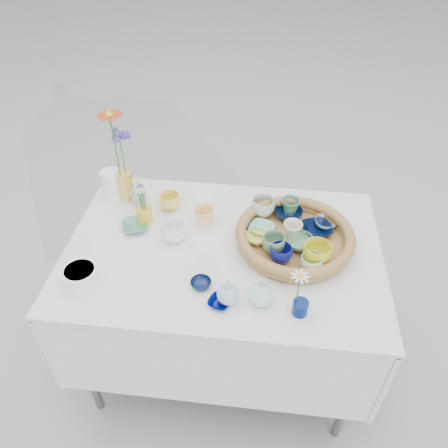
# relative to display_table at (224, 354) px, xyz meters

# --- Properties ---
(ground) EXTENTS (80.00, 80.00, 0.00)m
(ground) POSITION_rel_display_table_xyz_m (0.00, 0.00, 0.00)
(ground) COLOR #A4A49B
(display_table) EXTENTS (1.26, 0.86, 0.77)m
(display_table) POSITION_rel_display_table_xyz_m (0.00, 0.00, 0.00)
(display_table) COLOR silver
(display_table) RESTS_ON ground
(wicker_tray) EXTENTS (0.47, 0.47, 0.08)m
(wicker_tray) POSITION_rel_display_table_xyz_m (0.28, 0.05, 0.80)
(wicker_tray) COLOR brown
(wicker_tray) RESTS_ON display_table
(tray_ceramic_0) EXTENTS (0.15, 0.15, 0.04)m
(tray_ceramic_0) POSITION_rel_display_table_xyz_m (0.26, 0.20, 0.80)
(tray_ceramic_0) COLOR #0A173C
(tray_ceramic_0) RESTS_ON wicker_tray
(tray_ceramic_1) EXTENTS (0.15, 0.15, 0.03)m
(tray_ceramic_1) POSITION_rel_display_table_xyz_m (0.37, 0.12, 0.80)
(tray_ceramic_1) COLOR black
(tray_ceramic_1) RESTS_ON wicker_tray
(tray_ceramic_2) EXTENTS (0.13, 0.13, 0.09)m
(tray_ceramic_2) POSITION_rel_display_table_xyz_m (0.36, -0.06, 0.83)
(tray_ceramic_2) COLOR yellow
(tray_ceramic_2) RESTS_ON wicker_tray
(tray_ceramic_3) EXTENTS (0.13, 0.13, 0.04)m
(tray_ceramic_3) POSITION_rel_display_table_xyz_m (0.30, 0.02, 0.80)
(tray_ceramic_3) COLOR #5E9973
(tray_ceramic_3) RESTS_ON wicker_tray
(tray_ceramic_4) EXTENTS (0.12, 0.12, 0.07)m
(tray_ceramic_4) POSITION_rel_display_table_xyz_m (0.20, -0.02, 0.82)
(tray_ceramic_4) COLOR #66916A
(tray_ceramic_4) RESTS_ON wicker_tray
(tray_ceramic_5) EXTENTS (0.13, 0.13, 0.02)m
(tray_ceramic_5) POSITION_rel_display_table_xyz_m (0.15, 0.10, 0.80)
(tray_ceramic_5) COLOR #86C6A7
(tray_ceramic_5) RESTS_ON wicker_tray
(tray_ceramic_6) EXTENTS (0.10, 0.10, 0.08)m
(tray_ceramic_6) POSITION_rel_display_table_xyz_m (0.15, 0.20, 0.82)
(tray_ceramic_6) COLOR silver
(tray_ceramic_6) RESTS_ON wicker_tray
(tray_ceramic_7) EXTENTS (0.09, 0.09, 0.07)m
(tray_ceramic_7) POSITION_rel_display_table_xyz_m (0.27, 0.07, 0.82)
(tray_ceramic_7) COLOR #EAE3C5
(tray_ceramic_7) RESTS_ON wicker_tray
(tray_ceramic_8) EXTENTS (0.12, 0.12, 0.03)m
(tray_ceramic_8) POSITION_rel_display_table_xyz_m (0.41, 0.16, 0.80)
(tray_ceramic_8) COLOR #97B7D1
(tray_ceramic_8) RESTS_ON wicker_tray
(tray_ceramic_9) EXTENTS (0.10, 0.10, 0.07)m
(tray_ceramic_9) POSITION_rel_display_table_xyz_m (0.23, -0.07, 0.82)
(tray_ceramic_9) COLOR navy
(tray_ceramic_9) RESTS_ON wicker_tray
(tray_ceramic_10) EXTENTS (0.12, 0.12, 0.03)m
(tray_ceramic_10) POSITION_rel_display_table_xyz_m (0.13, 0.03, 0.80)
(tray_ceramic_10) COLOR #D6CF56
(tray_ceramic_10) RESTS_ON wicker_tray
(tray_ceramic_11) EXTENTS (0.11, 0.11, 0.07)m
(tray_ceramic_11) POSITION_rel_display_table_xyz_m (0.34, -0.10, 0.82)
(tray_ceramic_11) COLOR #A5D0C7
(tray_ceramic_11) RESTS_ON wicker_tray
(tray_ceramic_12) EXTENTS (0.10, 0.10, 0.07)m
(tray_ceramic_12) POSITION_rel_display_table_xyz_m (0.26, 0.23, 0.82)
(tray_ceramic_12) COLOR #41815D
(tray_ceramic_12) RESTS_ON wicker_tray
(loose_ceramic_0) EXTENTS (0.09, 0.09, 0.07)m
(loose_ceramic_0) POSITION_rel_display_table_xyz_m (-0.26, 0.22, 0.80)
(loose_ceramic_0) COLOR yellow
(loose_ceramic_0) RESTS_ON display_table
(loose_ceramic_1) EXTENTS (0.09, 0.09, 0.08)m
(loose_ceramic_1) POSITION_rel_display_table_xyz_m (-0.10, 0.14, 0.80)
(loose_ceramic_1) COLOR #FFCE7E
(loose_ceramic_1) RESTS_ON display_table
(loose_ceramic_2) EXTENTS (0.14, 0.14, 0.03)m
(loose_ceramic_2) POSITION_rel_display_table_xyz_m (-0.38, 0.07, 0.78)
(loose_ceramic_2) COLOR #4B8F74
(loose_ceramic_2) RESTS_ON display_table
(loose_ceramic_3) EXTENTS (0.12, 0.12, 0.08)m
(loose_ceramic_3) POSITION_rel_display_table_xyz_m (-0.20, 0.02, 0.80)
(loose_ceramic_3) COLOR white
(loose_ceramic_3) RESTS_ON display_table
(loose_ceramic_4) EXTENTS (0.10, 0.10, 0.02)m
(loose_ceramic_4) POSITION_rel_display_table_xyz_m (-0.06, -0.21, 0.78)
(loose_ceramic_4) COLOR #0B163A
(loose_ceramic_4) RESTS_ON display_table
(loose_ceramic_5) EXTENTS (0.10, 0.10, 0.07)m
(loose_ceramic_5) POSITION_rel_display_table_xyz_m (-0.41, 0.23, 0.80)
(loose_ceramic_5) COLOR silver
(loose_ceramic_5) RESTS_ON display_table
(loose_ceramic_6) EXTENTS (0.10, 0.10, 0.02)m
(loose_ceramic_6) POSITION_rel_display_table_xyz_m (0.02, -0.29, 0.77)
(loose_ceramic_6) COLOR #010954
(loose_ceramic_6) RESTS_ON display_table
(fluted_bowl) EXTENTS (0.17, 0.17, 0.07)m
(fluted_bowl) POSITION_rel_display_table_xyz_m (-0.49, -0.25, 0.80)
(fluted_bowl) COLOR white
(fluted_bowl) RESTS_ON display_table
(bud_vase_paleblue) EXTENTS (0.08, 0.08, 0.12)m
(bud_vase_paleblue) POSITION_rel_display_table_xyz_m (0.05, -0.28, 0.83)
(bud_vase_paleblue) COLOR #A2C1D2
(bud_vase_paleblue) RESTS_ON display_table
(bud_vase_seafoam) EXTENTS (0.11, 0.11, 0.10)m
(bud_vase_seafoam) POSITION_rel_display_table_xyz_m (0.16, -0.26, 0.81)
(bud_vase_seafoam) COLOR #B3E6D1
(bud_vase_seafoam) RESTS_ON display_table
(bud_vase_cobalt) EXTENTS (0.06, 0.06, 0.05)m
(bud_vase_cobalt) POSITION_rel_display_table_xyz_m (0.30, -0.29, 0.79)
(bud_vase_cobalt) COLOR #001456
(bud_vase_cobalt) RESTS_ON display_table
(single_daisy) EXTENTS (0.09, 0.09, 0.13)m
(single_daisy) POSITION_rel_display_table_xyz_m (0.28, -0.28, 0.88)
(single_daisy) COLOR white
(single_daisy) RESTS_ON bud_vase_cobalt
(tall_vase_yellow) EXTENTS (0.09, 0.09, 0.13)m
(tall_vase_yellow) POSITION_rel_display_table_xyz_m (-0.48, 0.28, 0.83)
(tall_vase_yellow) COLOR gold
(tall_vase_yellow) RESTS_ON display_table
(gerbera) EXTENTS (0.15, 0.15, 0.30)m
(gerbera) POSITION_rel_display_table_xyz_m (-0.49, 0.26, 1.04)
(gerbera) COLOR red
(gerbera) RESTS_ON tall_vase_yellow
(hydrangea) EXTENTS (0.08, 0.08, 0.25)m
(hydrangea) POSITION_rel_display_table_xyz_m (-0.47, 0.29, 0.99)
(hydrangea) COLOR #464A94
(hydrangea) RESTS_ON tall_vase_yellow
(white_pitcher) EXTENTS (0.16, 0.14, 0.13)m
(white_pitcher) POSITION_rel_display_table_xyz_m (-0.54, 0.29, 0.83)
(white_pitcher) COLOR white
(white_pitcher) RESTS_ON display_table
(daisy_cup) EXTENTS (0.08, 0.08, 0.07)m
(daisy_cup) POSITION_rel_display_table_xyz_m (-0.35, 0.12, 0.80)
(daisy_cup) COLOR yellow
(daisy_cup) RESTS_ON display_table
(daisy_posy) EXTENTS (0.10, 0.10, 0.14)m
(daisy_posy) POSITION_rel_display_table_xyz_m (-0.36, 0.13, 0.90)
(daisy_posy) COLOR silver
(daisy_posy) RESTS_ON daisy_cup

